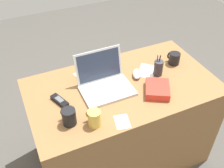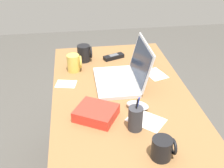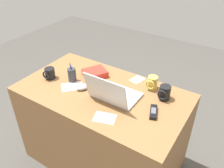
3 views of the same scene
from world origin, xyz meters
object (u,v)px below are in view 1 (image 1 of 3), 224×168
at_px(laptop, 105,82).
at_px(cordless_phone, 60,101).
at_px(coffee_mug_tall, 94,118).
at_px(coffee_mug_spare, 69,116).
at_px(computer_mouse, 137,74).
at_px(pen_holder, 158,68).
at_px(coffee_mug_white, 174,58).
at_px(snack_bag, 157,89).

relative_size(laptop, cordless_phone, 2.33).
height_order(coffee_mug_tall, coffee_mug_spare, coffee_mug_spare).
bearing_deg(laptop, computer_mouse, 5.10).
bearing_deg(pen_holder, coffee_mug_spare, -165.76).
bearing_deg(cordless_phone, pen_holder, -0.86).
distance_m(coffee_mug_white, snack_bag, 0.36).
height_order(coffee_mug_tall, cordless_phone, coffee_mug_tall).
xyz_separation_m(computer_mouse, coffee_mug_tall, (-0.43, -0.29, 0.03)).
bearing_deg(coffee_mug_tall, snack_bag, 10.28).
bearing_deg(snack_bag, pen_holder, 57.10).
height_order(computer_mouse, coffee_mug_tall, coffee_mug_tall).
xyz_separation_m(coffee_mug_tall, coffee_mug_spare, (-0.12, 0.07, 0.00)).
distance_m(laptop, computer_mouse, 0.25).
xyz_separation_m(computer_mouse, pen_holder, (0.14, -0.04, 0.04)).
xyz_separation_m(cordless_phone, pen_holder, (0.70, -0.01, 0.04)).
relative_size(coffee_mug_white, coffee_mug_tall, 0.89).
distance_m(laptop, coffee_mug_spare, 0.36).
height_order(computer_mouse, pen_holder, pen_holder).
distance_m(pen_holder, snack_bag, 0.19).
xyz_separation_m(coffee_mug_tall, snack_bag, (0.47, 0.08, -0.03)).
bearing_deg(computer_mouse, cordless_phone, -148.57).
height_order(laptop, coffee_mug_tall, laptop).
relative_size(coffee_mug_tall, pen_holder, 0.65).
bearing_deg(coffee_mug_spare, snack_bag, 1.67).
bearing_deg(coffee_mug_white, coffee_mug_tall, -157.47).
xyz_separation_m(computer_mouse, coffee_mug_spare, (-0.55, -0.22, 0.03)).
height_order(cordless_phone, snack_bag, snack_bag).
bearing_deg(computer_mouse, coffee_mug_white, 32.43).
relative_size(computer_mouse, coffee_mug_white, 1.20).
xyz_separation_m(coffee_mug_spare, snack_bag, (0.59, 0.02, -0.03)).
bearing_deg(laptop, pen_holder, -2.91).
relative_size(coffee_mug_white, cordless_phone, 0.64).
distance_m(coffee_mug_tall, coffee_mug_spare, 0.14).
distance_m(laptop, snack_bag, 0.34).
height_order(computer_mouse, snack_bag, snack_bag).
distance_m(cordless_phone, snack_bag, 0.62).
bearing_deg(laptop, coffee_mug_white, 4.64).
height_order(computer_mouse, cordless_phone, computer_mouse).
xyz_separation_m(laptop, coffee_mug_white, (0.57, 0.05, -0.00)).
xyz_separation_m(coffee_mug_white, coffee_mug_spare, (-0.87, -0.24, 0.01)).
relative_size(computer_mouse, coffee_mug_spare, 1.05).
distance_m(coffee_mug_tall, cordless_phone, 0.29).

